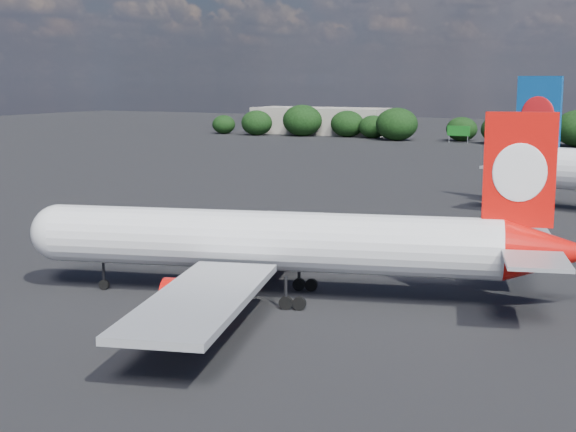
% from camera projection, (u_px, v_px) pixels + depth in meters
% --- Properties ---
extents(ground, '(500.00, 500.00, 0.00)m').
position_uv_depth(ground, '(349.00, 212.00, 101.28)').
color(ground, black).
rests_on(ground, ground).
extents(qantas_airliner, '(43.16, 41.38, 14.31)m').
position_uv_depth(qantas_airliner, '(289.00, 243.00, 60.28)').
color(qantas_airliner, white).
rests_on(qantas_airliner, ground).
extents(terminal_building, '(42.00, 16.00, 8.00)m').
position_uv_depth(terminal_building, '(322.00, 121.00, 245.63)').
color(terminal_building, gray).
rests_on(terminal_building, ground).
extents(highway_sign, '(6.00, 0.30, 4.50)m').
position_uv_depth(highway_sign, '(459.00, 131.00, 210.53)').
color(highway_sign, '#125D18').
rests_on(highway_sign, ground).
extents(horizon_treeline, '(206.87, 15.62, 9.23)m').
position_uv_depth(horizon_treeline, '(573.00, 130.00, 200.32)').
color(horizon_treeline, black).
rests_on(horizon_treeline, ground).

